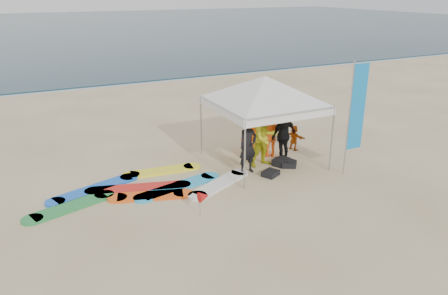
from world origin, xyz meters
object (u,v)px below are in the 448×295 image
Objects in this scene: canopy_tent at (265,76)px; marker_pennant at (204,197)px; person_yellow at (265,138)px; person_orange_a at (271,132)px; person_black_a at (248,146)px; person_seated at (294,138)px; person_black_b at (284,135)px; person_orange_b at (251,131)px; surfboard_spread at (146,188)px; feather_flag at (357,109)px.

canopy_tent is 4.65m from marker_pennant.
person_yellow reaches higher than person_orange_a.
person_orange_a is 4.63m from marker_pennant.
person_black_a reaches higher than person_seated.
canopy_tent is (-0.68, 0.17, 1.97)m from person_black_b.
person_orange_a is at bearing 103.21° from person_orange_b.
person_seated is at bearing 20.41° from person_yellow.
person_black_b is at bearing 127.89° from person_orange_a.
person_yellow is 1.94m from person_seated.
person_orange_a is 0.95× the size of person_black_b.
person_black_a is 3.34m from surfboard_spread.
person_orange_b is at bearing 83.61° from canopy_tent.
person_black_a is at bearing -4.09° from surfboard_spread.
person_black_b is 2.79× the size of marker_pennant.
marker_pennant is (-3.86, -2.25, -0.40)m from person_black_b.
person_black_a is 2.98m from marker_pennant.
person_black_b is at bearing 97.86° from person_orange_b.
person_orange_b is (1.00, 1.57, -0.10)m from person_black_a.
person_orange_a is 1.88× the size of person_seated.
person_yellow is 1.12× the size of person_orange_a.
person_yellow is 3.77m from marker_pennant.
person_yellow is at bearing 97.29° from person_seated.
person_seated is (1.09, 0.14, -0.40)m from person_orange_a.
canopy_tent reaches higher than surfboard_spread.
person_black_b is at bearing 4.35° from person_black_a.
canopy_tent is at bearing 37.20° from marker_pennant.
person_black_b is 1.15× the size of person_orange_b.
person_orange_b is (0.23, 1.30, -0.17)m from person_yellow.
person_orange_a is 0.48× the size of feather_flag.
person_yellow is (0.78, 0.28, 0.07)m from person_black_a.
person_black_a is at bearing 95.67° from person_seated.
person_black_b reaches higher than marker_pennant.
feather_flag is 6.64m from surfboard_spread.
person_orange_a reaches higher than person_orange_b.
person_black_b is 1.31m from person_orange_b.
person_black_a is 2.25m from canopy_tent.
person_yellow reaches higher than person_black_a.
canopy_tent reaches higher than person_black_b.
person_seated is 2.93m from canopy_tent.
person_black_b is 1.22m from person_seated.
person_yellow reaches higher than person_seated.
person_yellow is 4.10m from surfboard_spread.
person_seated is at bearing 13.53° from person_black_a.
person_black_a is at bearing 0.13° from person_black_b.
person_black_a is 1.13× the size of person_orange_b.
canopy_tent is at bearing 89.98° from person_seated.
person_seated is at bearing 31.45° from marker_pennant.
person_orange_b is 2.32m from canopy_tent.
feather_flag is at bearing -43.21° from person_yellow.
person_orange_a reaches higher than marker_pennant.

